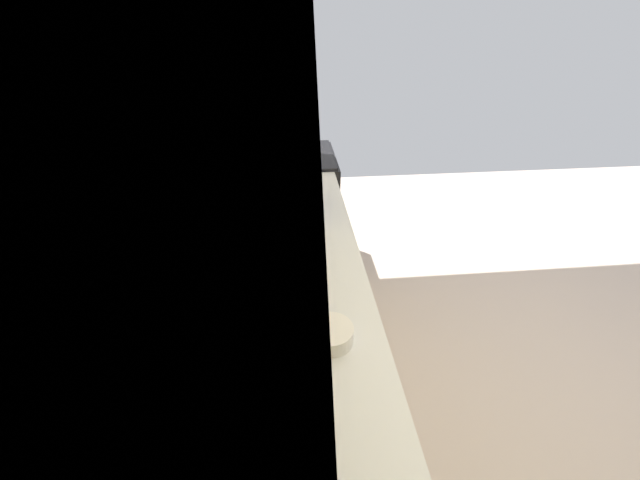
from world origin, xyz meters
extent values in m
plane|color=beige|center=(0.00, 0.00, 0.00)|extent=(6.65, 6.65, 0.00)
cube|color=beige|center=(0.00, 1.55, 1.30)|extent=(4.28, 0.12, 2.59)
cube|color=silver|center=(-0.35, 1.19, 0.90)|extent=(3.44, 0.64, 0.02)
cube|color=#332819|center=(-0.35, 0.88, 0.44)|extent=(0.01, 0.01, 0.82)
cube|color=#332819|center=(0.07, 0.88, 0.44)|extent=(0.01, 0.01, 0.82)
cube|color=#332819|center=(0.50, 0.88, 0.44)|extent=(0.01, 0.01, 0.82)
cube|color=#332819|center=(0.92, 0.88, 0.44)|extent=(0.01, 0.01, 0.82)
cube|color=#ECD37A|center=(-0.35, 1.34, 1.85)|extent=(2.14, 0.31, 0.72)
cube|color=black|center=(1.66, 1.16, 0.45)|extent=(0.60, 0.67, 0.91)
cube|color=black|center=(1.66, 0.82, 0.41)|extent=(0.47, 0.01, 0.50)
cube|color=black|center=(1.66, 1.16, 0.92)|extent=(0.57, 0.63, 0.02)
cube|color=black|center=(1.66, 1.47, 1.00)|extent=(0.57, 0.04, 0.18)
cylinder|color=#38383D|center=(1.53, 1.04, 0.93)|extent=(0.11, 0.11, 0.01)
cylinder|color=#38383D|center=(1.79, 1.04, 0.93)|extent=(0.11, 0.11, 0.01)
cylinder|color=#38383D|center=(1.53, 1.28, 0.93)|extent=(0.11, 0.11, 0.01)
cylinder|color=#38383D|center=(1.79, 1.28, 0.93)|extent=(0.11, 0.11, 0.01)
cube|color=white|center=(0.87, 1.21, 1.08)|extent=(0.46, 0.34, 0.33)
cube|color=black|center=(0.83, 1.03, 1.08)|extent=(0.29, 0.01, 0.23)
cube|color=#2D2D33|center=(1.05, 1.03, 1.08)|extent=(0.08, 0.01, 0.23)
cylinder|color=silver|center=(-0.11, 1.07, 0.94)|extent=(0.16, 0.16, 0.06)
cylinder|color=white|center=(-0.11, 1.07, 0.95)|extent=(0.13, 0.13, 0.03)
camera|label=1|loc=(-1.08, 1.19, 1.95)|focal=22.47mm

